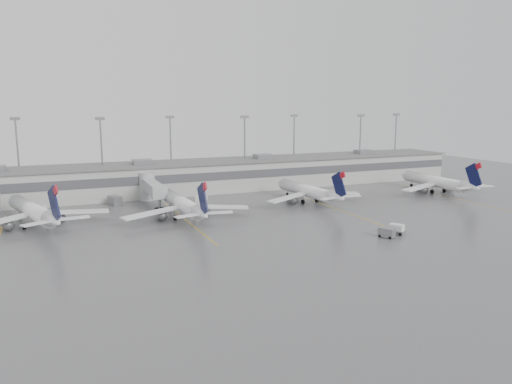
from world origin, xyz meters
name	(u,v)px	position (x,y,z in m)	size (l,w,h in m)	color
ground	(319,241)	(0.00, 0.00, 0.00)	(260.00, 260.00, 0.00)	#525255
terminal	(215,175)	(-0.01, 57.98, 4.17)	(152.00, 17.00, 9.45)	#A3A39E
light_masts	(208,145)	(0.00, 63.75, 12.03)	(142.40, 8.00, 20.60)	gray
jet_bridge_right	(151,187)	(-20.50, 45.72, 3.87)	(4.00, 17.20, 7.00)	#96989B
stand_markings	(264,214)	(0.00, 24.00, 0.01)	(105.25, 40.00, 0.01)	#D0990C
jet_far_left	(34,211)	(-46.44, 30.76, 3.20)	(27.26, 31.00, 10.29)	white
jet_mid_left	(184,204)	(-17.54, 26.12, 3.09)	(27.45, 30.78, 9.96)	white
jet_mid_right	(309,191)	(15.17, 30.84, 2.94)	(25.99, 29.22, 9.45)	white
jet_far_right	(437,182)	(54.03, 29.13, 3.07)	(27.26, 30.56, 9.89)	white
baggage_tug	(397,230)	(15.68, -1.77, 0.74)	(3.00, 3.46, 1.90)	silver
baggage_cart	(387,233)	(12.48, -2.97, 0.93)	(2.72, 3.18, 1.78)	slate
gse_uld_a	(41,210)	(-45.27, 43.53, 0.80)	(2.26, 1.51, 1.60)	silver
gse_uld_b	(201,200)	(-9.53, 39.69, 0.97)	(2.75, 1.83, 1.95)	silver
gse_uld_c	(305,192)	(19.38, 40.54, 0.89)	(2.51, 1.68, 1.78)	silver
gse_loader	(115,201)	(-28.96, 46.57, 1.10)	(2.20, 3.52, 2.20)	slate
cone_a	(0,222)	(-52.97, 36.26, 0.40)	(0.50, 0.50, 0.80)	orange
cone_b	(182,206)	(-15.04, 37.33, 0.35)	(0.44, 0.44, 0.70)	orange
cone_c	(325,200)	(19.68, 30.46, 0.31)	(0.38, 0.38, 0.61)	orange
cone_d	(427,186)	(58.37, 37.75, 0.30)	(0.38, 0.38, 0.60)	orange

